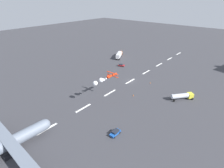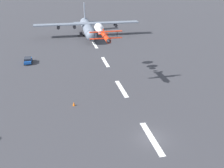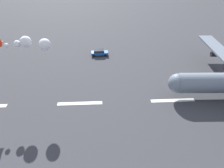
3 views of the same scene
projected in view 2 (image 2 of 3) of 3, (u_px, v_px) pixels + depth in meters
name	position (u px, v px, depth m)	size (l,w,h in m)	color
ground_plane	(152.00, 138.00, 35.24)	(440.00, 440.00, 0.00)	#38383D
runway_stripe_4	(152.00, 138.00, 35.23)	(8.00, 0.90, 0.01)	white
runway_stripe_5	(122.00, 89.00, 50.10)	(8.00, 0.90, 0.01)	white
runway_stripe_6	(105.00, 62.00, 64.96)	(8.00, 0.90, 0.01)	white
runway_stripe_7	(95.00, 45.00, 79.83)	(8.00, 0.90, 0.01)	white
cargo_transport_plane	(88.00, 28.00, 88.40)	(24.90, 38.01, 10.87)	slate
stunt_biplane_red	(101.00, 31.00, 51.82)	(14.53, 6.27, 2.31)	red
airport_staff_sedan	(28.00, 60.00, 63.75)	(4.23, 2.11, 1.52)	#194CA5
traffic_cone_far	(74.00, 104.00, 43.63)	(0.44, 0.44, 0.75)	orange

